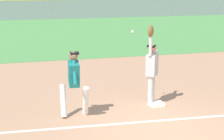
{
  "coord_description": "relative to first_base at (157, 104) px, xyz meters",
  "views": [
    {
      "loc": [
        -3.13,
        -7.55,
        3.43
      ],
      "look_at": [
        -0.65,
        1.85,
        1.05
      ],
      "focal_mm": 58.43,
      "sensor_mm": 36.0,
      "label": 1
    }
  ],
  "objects": [
    {
      "name": "baseball",
      "position": [
        -0.66,
        0.27,
        2.05
      ],
      "size": [
        0.07,
        0.07,
        0.07
      ],
      "primitive_type": "sphere",
      "color": "white"
    },
    {
      "name": "first_base",
      "position": [
        0.0,
        0.0,
        0.0
      ],
      "size": [
        0.39,
        0.39,
        0.08
      ],
      "primitive_type": "cube",
      "rotation": [
        0.0,
        0.0,
        0.04
      ],
      "color": "white",
      "rests_on": "ground_plane"
    },
    {
      "name": "fielder",
      "position": [
        -0.12,
        0.17,
        1.08
      ],
      "size": [
        0.61,
        0.79,
        2.28
      ],
      "rotation": [
        0.0,
        0.0,
        2.52
      ],
      "color": "silver",
      "rests_on": "ground_plane"
    },
    {
      "name": "ground_plane",
      "position": [
        -0.6,
        -1.59,
        -0.04
      ],
      "size": [
        78.67,
        78.67,
        0.0
      ],
      "primitive_type": "plane",
      "color": "tan"
    },
    {
      "name": "parked_car_blue",
      "position": [
        -4.71,
        27.98,
        0.63
      ],
      "size": [
        4.4,
        2.13,
        1.25
      ],
      "rotation": [
        0.0,
        0.0,
        -0.0
      ],
      "color": "#23389E",
      "rests_on": "ground_plane"
    },
    {
      "name": "outfield_grass",
      "position": [
        -0.6,
        15.7,
        -0.04
      ],
      "size": [
        47.99,
        18.02,
        0.01
      ],
      "primitive_type": "cube",
      "color": "#4C8C47",
      "rests_on": "ground_plane"
    },
    {
      "name": "runner",
      "position": [
        -2.38,
        -0.26,
        0.96
      ],
      "size": [
        0.72,
        0.84,
        1.72
      ],
      "rotation": [
        0.0,
        0.0,
        -0.06
      ],
      "color": "white",
      "rests_on": "ground_plane"
    },
    {
      "name": "parked_car_silver",
      "position": [
        1.11,
        27.84,
        0.63
      ],
      "size": [
        4.59,
        2.52,
        1.25
      ],
      "rotation": [
        0.0,
        0.0,
        0.12
      ],
      "color": "#B7B7BC",
      "rests_on": "ground_plane"
    },
    {
      "name": "outfield_fence",
      "position": [
        -0.6,
        24.71,
        0.85
      ],
      "size": [
        48.07,
        0.08,
        1.78
      ],
      "color": "#93999E",
      "rests_on": "ground_plane"
    },
    {
      "name": "parked_car_tan",
      "position": [
        6.56,
        27.48,
        0.63
      ],
      "size": [
        4.5,
        2.31,
        1.25
      ],
      "rotation": [
        0.0,
        0.0,
        -0.05
      ],
      "color": "tan",
      "rests_on": "ground_plane"
    },
    {
      "name": "parked_car_green",
      "position": [
        11.46,
        27.43,
        0.63
      ],
      "size": [
        4.5,
        2.32,
        1.25
      ],
      "rotation": [
        0.0,
        0.0,
        -0.06
      ],
      "color": "#1E6B33",
      "rests_on": "ground_plane"
    },
    {
      "name": "chalk_foul_line",
      "position": [
        -4.0,
        -0.9,
        -0.04
      ],
      "size": [
        11.99,
        0.79,
        0.01
      ],
      "primitive_type": "cube",
      "rotation": [
        0.0,
        0.0,
        -0.06
      ],
      "color": "white",
      "rests_on": "ground_plane"
    }
  ]
}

